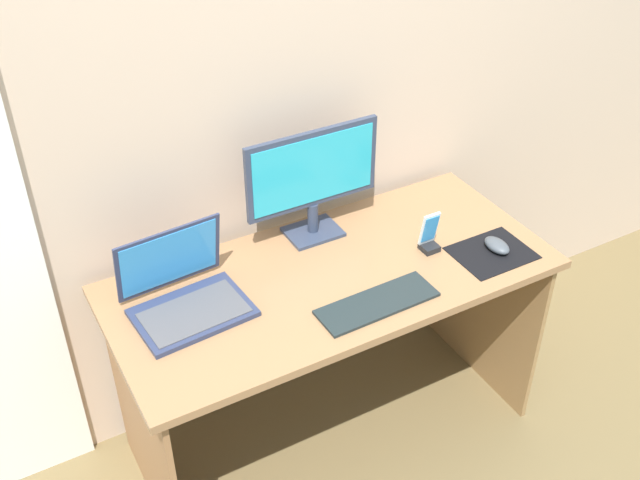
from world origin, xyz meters
name	(u,v)px	position (x,y,z in m)	size (l,w,h in m)	color
ground_plane	(330,429)	(0.00, 0.00, 0.00)	(8.00, 8.00, 0.00)	brown
wall_back	(273,76)	(0.00, 0.37, 1.25)	(6.00, 0.04, 2.50)	#C4AA93
desk	(332,310)	(0.00, 0.00, 0.58)	(1.41, 0.64, 0.73)	#8E6644
monitor	(313,178)	(0.05, 0.22, 0.95)	(0.46, 0.14, 0.38)	#2D364C
laptop	(185,294)	(-0.46, 0.07, 0.78)	(0.35, 0.30, 0.23)	#29314D
keyboard_external	(377,303)	(0.04, -0.19, 0.74)	(0.37, 0.13, 0.01)	#1D2628
mousepad	(492,253)	(0.51, -0.16, 0.73)	(0.25, 0.20, 0.00)	black
mouse	(497,245)	(0.53, -0.16, 0.75)	(0.06, 0.10, 0.04)	#41474E
phone_in_dock	(429,237)	(0.34, -0.04, 0.78)	(0.06, 0.05, 0.14)	black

